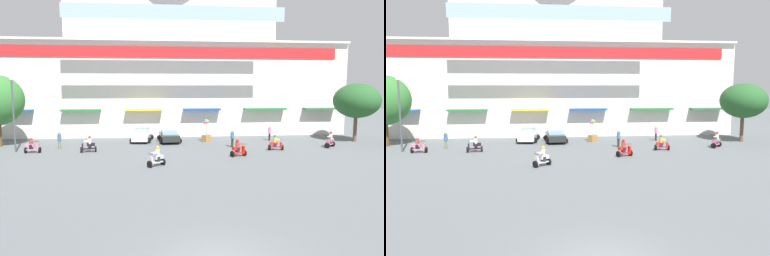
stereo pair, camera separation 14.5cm
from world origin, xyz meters
The scene contains 16 objects.
ground_plane centered at (0.00, 13.00, 0.00)m, with size 128.00×128.00×0.00m, color #575D60.
colonial_building centered at (0.00, 37.02, 9.08)m, with size 42.67×19.31×21.26m.
plaza_tree_1 centered at (19.42, 24.45, 4.43)m, with size 4.69×5.15×6.30m.
parked_car_0 centered at (-3.62, 26.89, 0.73)m, with size 2.54×4.35×1.44m.
parked_car_1 centered at (-0.70, 26.20, 0.72)m, with size 2.61×4.34×1.40m.
scooter_rider_0 centered at (-8.23, 21.10, 0.62)m, with size 1.49×0.79×1.49m.
scooter_rider_3 centered at (14.89, 21.15, 0.65)m, with size 1.45×1.36×1.58m.
scooter_rider_4 centered at (-13.20, 21.24, 0.63)m, with size 1.37×0.56×1.55m.
scooter_rider_5 centered at (4.87, 17.73, 0.64)m, with size 1.47×0.96×1.54m.
scooter_rider_6 centered at (-2.09, 14.73, 0.62)m, with size 1.42×1.27×1.53m.
scooter_rider_7 centered at (9.07, 20.28, 0.60)m, with size 1.37×0.62×1.48m.
pedestrian_0 centered at (-11.29, 23.04, 0.94)m, with size 0.38×0.38×1.66m.
pedestrian_1 centered at (5.36, 22.27, 0.98)m, with size 0.50×0.50×1.73m.
pedestrian_2 centered at (10.42, 26.08, 0.94)m, with size 0.49×0.49×1.64m.
streetlamp_near centered at (-14.84, 21.77, 3.93)m, with size 0.40×0.40×6.73m.
balloon_vendor_cart centered at (3.35, 26.03, 0.91)m, with size 1.07×1.05×2.44m.
Camera 1 is at (-2.16, -10.92, 5.93)m, focal length 32.53 mm.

